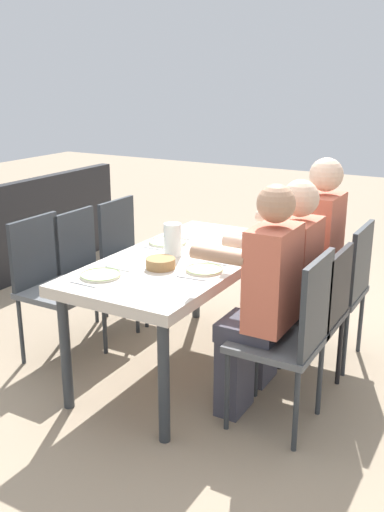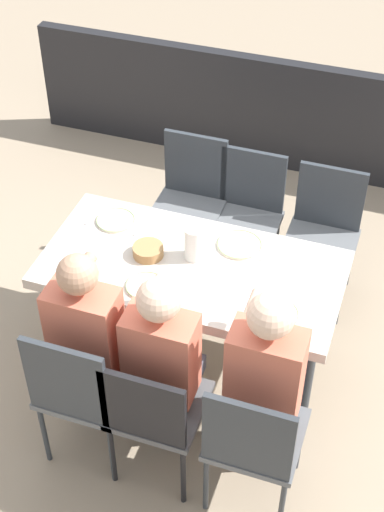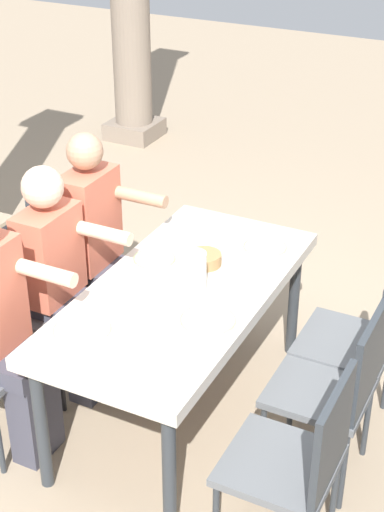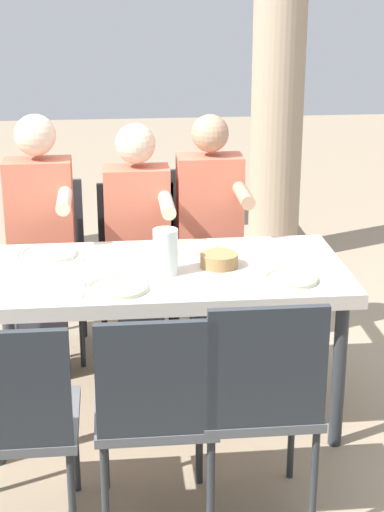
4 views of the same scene
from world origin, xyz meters
The scene contains 24 objects.
ground_plane centered at (0.00, 0.00, 0.00)m, with size 16.00×16.00×0.00m, color gray.
dining_table centered at (0.00, 0.00, 0.68)m, with size 1.64×0.80×0.75m.
chair_west_south centered at (-0.58, -0.82, 0.51)m, with size 0.44×0.44×0.89m.
chair_mid_north centered at (-0.09, 0.82, 0.53)m, with size 0.44×0.44×0.90m.
chair_mid_south centered at (-0.09, -0.82, 0.53)m, with size 0.44×0.44×0.91m.
chair_east_north centered at (0.30, 0.83, 0.55)m, with size 0.44×0.44×0.97m.
chair_east_south centered at (0.30, -0.82, 0.55)m, with size 0.44×0.44×0.94m.
diner_woman_green centered at (-0.58, 0.62, 0.71)m, with size 0.35×0.49×1.33m.
diner_man_white centered at (0.30, 0.64, 0.70)m, with size 0.35×0.49×1.31m.
diner_guest_third centered at (-0.08, 0.63, 0.68)m, with size 0.35×0.49×1.27m.
plate_0 centered at (-0.51, 0.22, 0.76)m, with size 0.26×0.26×0.02m.
fork_0 centered at (-0.66, 0.22, 0.75)m, with size 0.02×0.17×0.01m, color silver.
spoon_0 centered at (-0.36, 0.22, 0.75)m, with size 0.02×0.17×0.01m, color silver.
plate_1 centered at (-0.20, -0.24, 0.76)m, with size 0.25×0.25×0.02m.
fork_1 centered at (-0.35, -0.24, 0.75)m, with size 0.02×0.17×0.01m, color silver.
spoon_1 centered at (-0.05, -0.24, 0.75)m, with size 0.02×0.17×0.01m, color silver.
plate_2 centered at (0.17, 0.24, 0.76)m, with size 0.21×0.21×0.02m.
fork_2 centered at (0.02, 0.24, 0.75)m, with size 0.02×0.17×0.01m, color silver.
spoon_2 centered at (0.32, 0.24, 0.75)m, with size 0.02×0.17×0.01m, color silver.
plate_3 centered at (0.54, -0.21, 0.76)m, with size 0.23×0.23×0.02m.
fork_3 centered at (0.39, -0.21, 0.75)m, with size 0.02×0.17×0.01m, color silver.
spoon_3 centered at (0.69, -0.21, 0.75)m, with size 0.02×0.17×0.01m, color silver.
water_pitcher centered at (0.01, -0.07, 0.84)m, with size 0.11×0.11×0.20m.
bread_basket centered at (0.25, 0.00, 0.78)m, with size 0.17×0.17×0.06m, color #9E7547.
Camera 3 is at (-2.85, -1.48, 2.73)m, focal length 55.62 mm.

